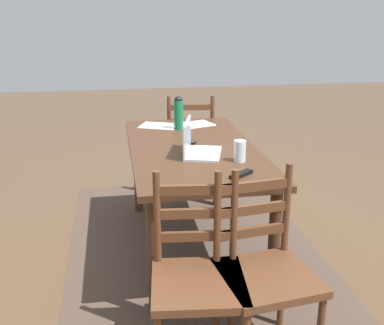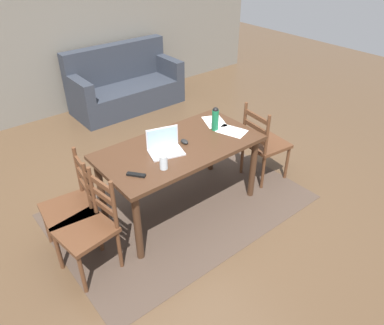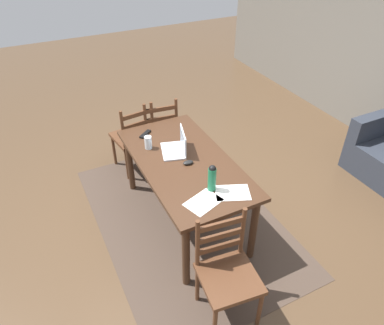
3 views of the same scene
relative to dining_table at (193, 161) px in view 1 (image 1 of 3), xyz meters
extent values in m
plane|color=brown|center=(0.00, 0.00, -0.68)|extent=(14.00, 14.00, 0.00)
cube|color=#47382D|center=(0.00, 0.00, -0.68)|extent=(2.67, 1.77, 0.01)
cube|color=#422819|center=(0.00, 0.00, 0.08)|extent=(1.65, 0.85, 0.04)
cylinder|color=#422819|center=(-0.74, -0.35, -0.31)|extent=(0.07, 0.07, 0.74)
cylinder|color=#422819|center=(0.74, -0.35, -0.31)|extent=(0.07, 0.07, 0.74)
cylinder|color=#422819|center=(-0.74, 0.35, -0.31)|extent=(0.07, 0.07, 0.74)
cylinder|color=#422819|center=(0.74, 0.35, -0.31)|extent=(0.07, 0.07, 0.74)
cube|color=#56331E|center=(1.15, -0.17, -0.23)|extent=(0.49, 0.49, 0.04)
cylinder|color=#56331E|center=(1.37, 0.00, -0.46)|extent=(0.04, 0.04, 0.43)
cylinder|color=#56331E|center=(1.32, -0.38, -0.46)|extent=(0.04, 0.04, 0.43)
cylinder|color=#56331E|center=(0.99, 0.04, -0.46)|extent=(0.04, 0.04, 0.43)
cylinder|color=#56331E|center=(0.94, -0.34, -0.46)|extent=(0.04, 0.04, 0.43)
cylinder|color=#56331E|center=(0.98, 0.04, 0.02)|extent=(0.04, 0.04, 0.50)
cylinder|color=#56331E|center=(0.93, -0.34, 0.02)|extent=(0.04, 0.04, 0.50)
cube|color=#56331E|center=(0.96, -0.15, -0.08)|extent=(0.07, 0.36, 0.05)
cube|color=#56331E|center=(0.96, -0.15, 0.05)|extent=(0.07, 0.36, 0.05)
cube|color=#56331E|center=(0.96, -0.15, 0.17)|extent=(0.07, 0.36, 0.05)
cube|color=#56331E|center=(-1.15, -0.17, -0.23)|extent=(0.50, 0.50, 0.04)
cylinder|color=#56331E|center=(-0.94, -0.33, -0.46)|extent=(0.04, 0.04, 0.43)
cylinder|color=#56331E|center=(-0.99, 0.04, -0.46)|extent=(0.04, 0.04, 0.43)
cylinder|color=#56331E|center=(-0.93, -0.33, 0.02)|extent=(0.04, 0.04, 0.50)
cylinder|color=#56331E|center=(-0.98, 0.05, 0.02)|extent=(0.04, 0.04, 0.50)
cube|color=#56331E|center=(-0.96, -0.14, -0.08)|extent=(0.07, 0.36, 0.05)
cube|color=#56331E|center=(-0.96, -0.14, 0.05)|extent=(0.07, 0.36, 0.05)
cube|color=#56331E|center=(-0.96, -0.14, 0.17)|extent=(0.07, 0.36, 0.05)
cube|color=#56331E|center=(-1.15, 0.17, -0.23)|extent=(0.48, 0.48, 0.04)
cylinder|color=#56331E|center=(-0.99, -0.04, -0.46)|extent=(0.04, 0.04, 0.43)
cylinder|color=#56331E|center=(-0.94, 0.34, -0.46)|extent=(0.04, 0.04, 0.43)
cylinder|color=#56331E|center=(-0.98, -0.04, 0.02)|extent=(0.04, 0.04, 0.50)
cylinder|color=#56331E|center=(-0.93, 0.34, 0.02)|extent=(0.04, 0.04, 0.50)
cube|color=#56331E|center=(-0.96, 0.15, -0.08)|extent=(0.06, 0.36, 0.05)
cube|color=#56331E|center=(-0.96, 0.15, 0.05)|extent=(0.06, 0.36, 0.05)
cube|color=#56331E|center=(-0.96, 0.15, 0.17)|extent=(0.06, 0.36, 0.05)
cube|color=silver|center=(-0.19, -0.04, 0.11)|extent=(0.37, 0.30, 0.02)
cube|color=silver|center=(-0.16, 0.07, 0.22)|extent=(0.31, 0.10, 0.21)
cube|color=#A5CCEA|center=(-0.16, 0.06, 0.22)|extent=(0.29, 0.09, 0.19)
cylinder|color=#197247|center=(0.50, 0.03, 0.21)|extent=(0.07, 0.07, 0.23)
sphere|color=black|center=(0.50, 0.03, 0.33)|extent=(0.06, 0.06, 0.06)
cylinder|color=silver|center=(-0.36, -0.23, 0.17)|extent=(0.07, 0.07, 0.13)
ellipsoid|color=black|center=(0.07, 0.01, 0.12)|extent=(0.07, 0.11, 0.03)
cube|color=black|center=(-0.61, -0.17, 0.11)|extent=(0.14, 0.16, 0.02)
cube|color=white|center=(0.62, 0.17, 0.10)|extent=(0.31, 0.35, 0.00)
cube|color=white|center=(0.61, -0.12, 0.10)|extent=(0.30, 0.35, 0.00)
camera|label=1|loc=(-3.05, 0.52, 1.02)|focal=44.19mm
camera|label=2|loc=(-1.90, -2.52, 1.96)|focal=34.42mm
camera|label=3|loc=(2.57, -1.20, 2.15)|focal=33.76mm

